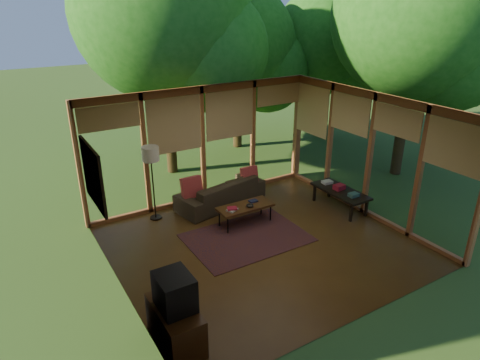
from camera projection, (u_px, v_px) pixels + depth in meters
floor at (262, 245)px, 8.38m from camera, size 5.50×5.50×0.00m
ceiling at (265, 109)px, 7.33m from camera, size 5.50×5.50×0.00m
wall_left at (115, 218)px, 6.54m from camera, size 0.04×5.00×2.70m
wall_front at (366, 242)px, 5.88m from camera, size 5.50×0.04×2.70m
window_wall_back at (203, 145)px, 9.82m from camera, size 5.50×0.12×2.70m
window_wall_right at (370, 155)px, 9.16m from camera, size 0.12×5.00×2.70m
exterior_lawn at (312, 111)px, 18.50m from camera, size 40.00×40.00×0.00m
tree_nw at (161, 12)px, 10.39m from camera, size 4.40×4.40×6.37m
tree_ne at (236, 47)px, 12.88m from camera, size 3.68×3.68×4.97m
tree_se at (417, 15)px, 10.21m from camera, size 4.06×4.06×6.13m
tree_far at (323, 42)px, 13.79m from camera, size 3.34×3.34×4.85m
rug at (247, 238)px, 8.61m from camera, size 2.35×1.66×0.01m
sofa at (221, 192)px, 9.92m from camera, size 2.25×1.23×0.62m
pillow_left at (192, 188)px, 9.40m from camera, size 0.46×0.25×0.49m
pillow_right at (249, 176)px, 10.13m from camera, size 0.41×0.22×0.43m
ct_book_lower at (232, 210)px, 8.80m from camera, size 0.26×0.23×0.03m
ct_book_upper at (232, 208)px, 8.78m from camera, size 0.24×0.21×0.03m
ct_book_side at (253, 201)px, 9.19m from camera, size 0.18×0.14×0.03m
ct_bowl at (250, 205)px, 8.94m from camera, size 0.16×0.16×0.07m
media_cabinet at (176, 325)px, 5.88m from camera, size 0.50×1.00×0.60m
television at (175, 292)px, 5.68m from camera, size 0.45×0.55×0.50m
console_book_a at (354, 195)px, 9.34m from camera, size 0.22×0.16×0.08m
console_book_b at (339, 187)px, 9.69m from camera, size 0.26×0.20×0.11m
console_book_c at (327, 182)px, 10.01m from camera, size 0.25×0.19×0.06m
floor_lamp at (151, 158)px, 8.85m from camera, size 0.36×0.36×1.65m
coffee_table at (245, 207)px, 9.02m from camera, size 1.20×0.50×0.43m
side_console at (340, 192)px, 9.69m from camera, size 0.60×1.40×0.46m
wall_painting at (93, 176)px, 7.58m from camera, size 0.06×1.35×1.15m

